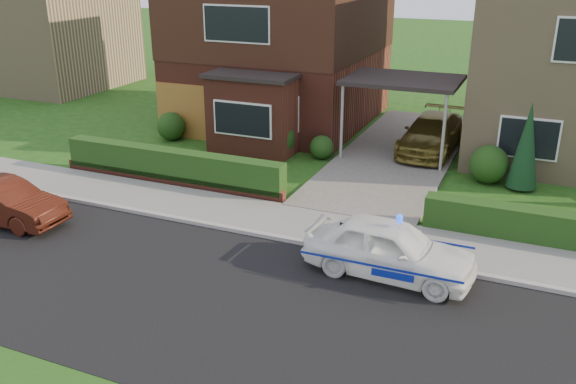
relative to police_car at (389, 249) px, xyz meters
The scene contains 22 objects.
ground 3.08m from the police_car, 127.18° to the right, with size 120.00×120.00×0.00m, color #194713.
road 3.08m from the police_car, 127.18° to the right, with size 60.00×6.00×0.02m, color black.
kerb 2.02m from the police_car, 160.35° to the left, with size 60.00×0.16×0.12m, color #9E9993.
sidewalk 2.56m from the police_car, 136.96° to the left, with size 60.00×2.00×0.10m, color slate.
driveway 8.81m from the police_car, 101.95° to the left, with size 3.80×12.00×0.12m, color #666059.
house_left 14.15m from the police_car, 123.47° to the left, with size 7.50×9.53×7.25m.
carport_link 8.97m from the police_car, 102.01° to the left, with size 3.80×3.00×2.77m.
garage_door 12.60m from the police_car, 143.10° to the left, with size 2.20×0.10×2.10m, color brown.
dwarf_wall 8.17m from the police_car, 159.16° to the left, with size 7.70×0.25×0.36m, color maroon.
hedge_left 8.23m from the police_car, 158.19° to the left, with size 7.50×0.55×0.90m, color #103511.
shrub_left_far 12.53m from the police_car, 145.47° to the left, with size 1.08×1.08×1.08m, color #103511.
shrub_left_mid 9.03m from the police_car, 130.15° to the left, with size 1.32×1.32×1.32m, color #103511.
shrub_left_near 8.35m from the police_car, 120.38° to the left, with size 0.84×0.84×0.84m, color #103511.
shrub_right_near 7.13m from the police_car, 78.85° to the left, with size 1.20×1.20×1.20m, color #103511.
conifer_a 7.23m from the police_car, 70.71° to the left, with size 0.90×0.90×2.60m, color black.
neighbour_left 25.79m from the police_car, 148.07° to the left, with size 6.50×7.00×5.20m, color tan.
police_car is the anchor object (origin of this frame).
driveway_car 9.27m from the police_car, 95.08° to the left, with size 1.76×4.34×1.26m, color olive.
street_car 10.14m from the police_car, behind, with size 3.45×1.20×1.14m, color #41170D.
potted_plant_a 10.45m from the police_car, 156.89° to the left, with size 0.35×0.24×0.66m, color gray.
potted_plant_b 9.28m from the police_car, 134.63° to the left, with size 0.30×0.38×0.69m, color gray.
potted_plant_c 5.91m from the police_car, 138.65° to the left, with size 0.41×0.41×0.72m, color gray.
Camera 1 is at (4.49, -9.51, 6.70)m, focal length 38.00 mm.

